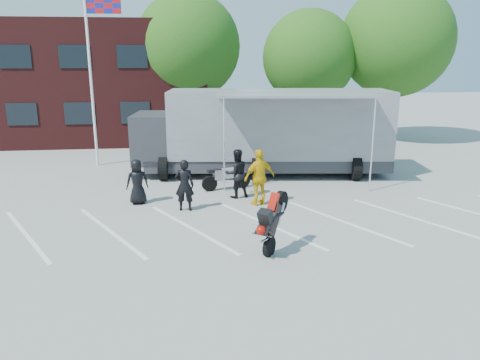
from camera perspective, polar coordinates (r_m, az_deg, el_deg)
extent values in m
plane|color=gray|center=(13.62, 3.45, -6.98)|extent=(100.00, 100.00, 0.00)
cube|color=white|center=(14.54, 2.76, -5.50)|extent=(18.09, 13.33, 0.01)
cube|color=#4A1817|center=(31.43, -21.33, 11.12)|extent=(18.00, 8.00, 7.00)
cylinder|color=white|center=(22.84, -17.71, 11.58)|extent=(0.12, 0.12, 8.00)
cube|color=red|center=(22.79, -16.31, 20.01)|extent=(1.50, 0.04, 0.90)
cylinder|color=#382314|center=(28.64, -6.15, 7.97)|extent=(0.50, 0.50, 3.24)
sphere|color=#204912|center=(28.43, -6.38, 15.92)|extent=(6.12, 6.12, 6.12)
cylinder|color=#382314|center=(28.61, 8.17, 7.54)|extent=(0.50, 0.50, 2.88)
sphere|color=#204912|center=(28.37, 8.44, 14.60)|extent=(5.44, 5.44, 5.44)
cylinder|color=#382314|center=(29.78, 17.86, 7.79)|extent=(0.50, 0.50, 3.42)
sphere|color=#204912|center=(29.60, 18.53, 15.82)|extent=(6.46, 6.46, 6.46)
imported|color=black|center=(16.76, -12.41, -0.21)|extent=(0.87, 0.66, 1.59)
imported|color=black|center=(15.74, -6.79, -0.63)|extent=(0.69, 0.50, 1.76)
imported|color=black|center=(17.07, -0.42, 0.80)|extent=(1.02, 0.88, 1.80)
imported|color=#ECB80C|center=(16.19, 2.40, 0.33)|extent=(1.26, 0.88, 1.99)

